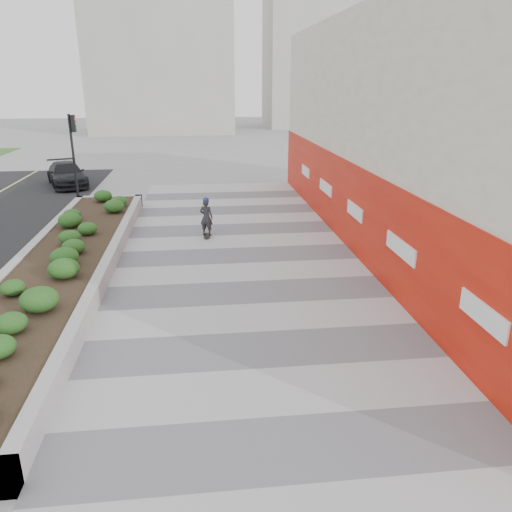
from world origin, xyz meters
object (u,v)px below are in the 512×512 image
at_px(car_dark, 67,174).
at_px(traffic_signal_near, 74,145).
at_px(planter, 63,262).
at_px(skateboarder, 206,217).

bearing_deg(car_dark, traffic_signal_near, -90.03).
xyz_separation_m(planter, skateboarder, (4.47, 3.46, 0.37)).
bearing_deg(planter, traffic_signal_near, 99.35).
relative_size(traffic_signal_near, car_dark, 0.93).
bearing_deg(skateboarder, planter, -138.00).
relative_size(planter, car_dark, 3.98).
distance_m(planter, traffic_signal_near, 10.90).
bearing_deg(planter, car_dark, 102.59).
distance_m(planter, car_dark, 14.86).
xyz_separation_m(planter, car_dark, (-3.24, 14.50, 0.24)).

